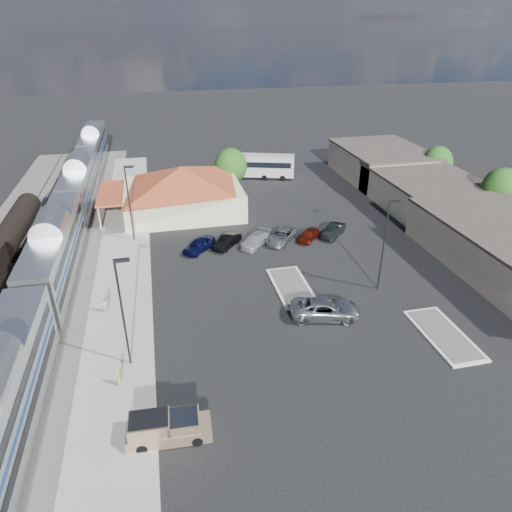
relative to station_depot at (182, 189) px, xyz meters
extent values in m
plane|color=black|center=(4.56, -24.00, -3.13)|extent=(280.00, 280.00, 0.00)
cube|color=#4C4944|center=(-16.44, -16.00, -3.07)|extent=(16.00, 100.00, 0.12)
cube|color=gray|center=(-7.44, -18.00, -3.04)|extent=(5.50, 92.00, 0.18)
cube|color=black|center=(-13.44, -36.22, -2.83)|extent=(2.20, 16.00, 0.60)
cube|color=silver|center=(-13.44, -15.22, -0.08)|extent=(3.00, 20.00, 5.00)
cube|color=black|center=(-13.44, -15.22, -2.83)|extent=(2.20, 16.00, 0.60)
cube|color=silver|center=(-13.44, 5.78, -0.08)|extent=(3.00, 20.00, 5.00)
cube|color=black|center=(-13.44, 5.78, -2.83)|extent=(2.20, 16.00, 0.60)
cube|color=silver|center=(-13.44, 26.78, -0.08)|extent=(3.00, 20.00, 5.00)
cube|color=black|center=(-13.44, 26.78, -2.83)|extent=(2.20, 16.00, 0.60)
cylinder|color=black|center=(-19.44, -5.13, -1.03)|extent=(2.80, 14.00, 2.80)
cube|color=black|center=(-19.44, -5.13, -2.83)|extent=(2.20, 12.00, 0.60)
cube|color=beige|center=(0.06, 0.00, -1.33)|extent=(15.00, 12.00, 3.60)
pyramid|color=maroon|center=(0.06, 0.00, 1.77)|extent=(15.30, 12.24, 2.60)
cube|color=maroon|center=(-9.04, 0.00, 0.17)|extent=(3.20, 9.60, 0.25)
cube|color=#C6B28C|center=(32.56, -6.00, -1.13)|extent=(12.00, 18.00, 4.00)
cube|color=#3F3833|center=(32.56, -6.00, 1.02)|extent=(12.40, 18.40, 0.30)
cube|color=#C6B28C|center=(32.56, 8.00, -0.88)|extent=(12.00, 16.00, 4.50)
cube|color=#3F3833|center=(32.56, 8.00, 1.52)|extent=(12.40, 16.40, 0.30)
cube|color=silver|center=(8.56, -22.00, -3.06)|extent=(3.30, 7.50, 0.15)
cube|color=#4C4944|center=(8.56, -22.00, -2.97)|extent=(2.70, 6.90, 0.10)
cube|color=silver|center=(18.56, -32.00, -3.06)|extent=(3.30, 7.50, 0.15)
cube|color=#4C4944|center=(18.56, -32.00, -2.97)|extent=(2.70, 6.90, 0.10)
cylinder|color=black|center=(-6.44, -30.00, 1.37)|extent=(0.16, 0.16, 9.00)
cube|color=black|center=(-5.94, -30.00, 5.72)|extent=(1.00, 0.25, 0.22)
cylinder|color=black|center=(-6.44, -8.00, 1.37)|extent=(0.16, 0.16, 9.00)
cube|color=black|center=(-5.94, -8.00, 5.72)|extent=(1.00, 0.25, 0.22)
cylinder|color=black|center=(16.56, -24.00, 1.37)|extent=(0.16, 0.16, 9.00)
cube|color=black|center=(17.06, -24.00, 5.72)|extent=(1.00, 0.25, 0.22)
cylinder|color=#382314|center=(38.56, -12.00, -1.70)|extent=(0.30, 0.30, 2.86)
ellipsoid|color=#134414|center=(38.56, -12.00, 1.09)|extent=(4.94, 4.94, 5.46)
cylinder|color=#382314|center=(38.56, 2.00, -1.86)|extent=(0.30, 0.30, 2.55)
ellipsoid|color=#134414|center=(38.56, 2.00, 0.64)|extent=(4.41, 4.41, 4.87)
cylinder|color=#382314|center=(7.56, 6.00, -1.77)|extent=(0.30, 0.30, 2.73)
ellipsoid|color=#134414|center=(7.56, 6.00, 0.90)|extent=(4.71, 4.71, 5.21)
cube|color=tan|center=(-3.94, -37.45, -2.62)|extent=(5.24, 2.12, 0.84)
cube|color=tan|center=(-3.94, -37.45, -1.96)|extent=(2.04, 1.87, 0.89)
cube|color=tan|center=(-3.94, -37.45, -1.87)|extent=(2.56, 1.90, 1.03)
cylinder|color=black|center=(-2.33, -38.37, -2.79)|extent=(0.69, 0.29, 0.67)
cylinder|color=black|center=(-2.25, -36.69, -2.79)|extent=(0.69, 0.29, 0.67)
cylinder|color=black|center=(-5.63, -38.21, -2.79)|extent=(0.69, 0.29, 0.67)
cylinder|color=black|center=(-5.55, -36.53, -2.79)|extent=(0.69, 0.29, 0.67)
imported|color=#979B9E|center=(9.99, -27.35, -2.29)|extent=(6.57, 4.15, 1.69)
cube|color=white|center=(12.91, 12.00, -1.03)|extent=(11.95, 5.93, 3.32)
cube|color=black|center=(12.91, 12.00, -0.63)|extent=(11.07, 5.69, 0.88)
cylinder|color=black|center=(16.48, 9.68, -2.69)|extent=(0.93, 0.54, 0.88)
cylinder|color=black|center=(17.17, 11.86, -2.69)|extent=(0.93, 0.54, 0.88)
cylinder|color=black|center=(9.21, 11.96, -2.69)|extent=(0.93, 0.54, 0.88)
cylinder|color=black|center=(9.89, 14.14, -2.69)|extent=(0.93, 0.54, 0.88)
imported|color=#B0C03C|center=(-7.12, -32.23, -2.17)|extent=(0.47, 0.63, 1.56)
imported|color=silver|center=(-8.78, -22.73, -2.12)|extent=(0.90, 0.99, 1.66)
imported|color=#0C103E|center=(0.72, -12.22, -2.39)|extent=(4.33, 4.31, 1.48)
imported|color=black|center=(3.92, -11.92, -2.44)|extent=(3.88, 4.16, 1.39)
imported|color=silver|center=(7.12, -12.22, -2.46)|extent=(4.54, 4.64, 1.34)
imported|color=gray|center=(10.32, -11.92, -2.43)|extent=(4.99, 5.38, 1.40)
imported|color=maroon|center=(13.52, -12.22, -2.49)|extent=(3.65, 3.83, 1.29)
imported|color=black|center=(16.72, -11.92, -2.42)|extent=(4.05, 4.19, 1.42)
camera|label=1|loc=(-3.09, -57.99, 20.00)|focal=32.00mm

